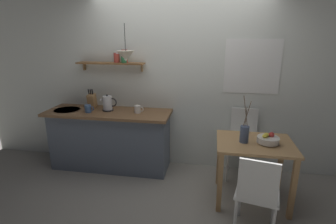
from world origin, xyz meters
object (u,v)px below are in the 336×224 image
object	(u,v)px
knife_block	(92,100)
twig_vase	(244,134)
dining_chair_near	(257,192)
electric_kettle	(108,103)
fruit_bowl	(268,139)
dining_table	(254,153)
coffee_mug_by_sink	(88,109)
pendant_lamp	(126,56)
dining_chair_far	(243,140)
coffee_mug_spare	(138,109)

from	to	relation	value
knife_block	twig_vase	bearing A→B (deg)	-16.82
dining_chair_near	electric_kettle	distance (m)	2.35
fruit_bowl	dining_table	bearing A→B (deg)	173.15
coffee_mug_by_sink	twig_vase	bearing A→B (deg)	-11.26
knife_block	pendant_lamp	size ratio (longest dim) A/B	0.62
dining_chair_far	fruit_bowl	world-z (taller)	dining_chair_far
twig_vase	pendant_lamp	xyz separation A→B (m)	(-1.55, 0.47, 0.83)
dining_chair_far	fruit_bowl	bearing A→B (deg)	-72.89
twig_vase	knife_block	world-z (taller)	twig_vase
dining_chair_far	knife_block	size ratio (longest dim) A/B	3.29
dining_chair_near	electric_kettle	world-z (taller)	electric_kettle
electric_kettle	knife_block	xyz separation A→B (m)	(-0.29, 0.10, 0.01)
fruit_bowl	electric_kettle	world-z (taller)	electric_kettle
dining_chair_near	knife_block	world-z (taller)	knife_block
knife_block	coffee_mug_by_sink	size ratio (longest dim) A/B	2.15
dining_chair_near	dining_chair_far	size ratio (longest dim) A/B	0.92
twig_vase	electric_kettle	bearing A→B (deg)	163.50
twig_vase	knife_block	xyz separation A→B (m)	(-2.19, 0.66, 0.14)
twig_vase	knife_block	size ratio (longest dim) A/B	1.89
fruit_bowl	coffee_mug_by_sink	bearing A→B (deg)	170.11
pendant_lamp	dining_chair_far	bearing A→B (deg)	6.28
dining_table	knife_block	world-z (taller)	knife_block
knife_block	coffee_mug_by_sink	world-z (taller)	knife_block
dining_chair_far	fruit_bowl	size ratio (longest dim) A/B	3.93
dining_table	dining_chair_near	xyz separation A→B (m)	(-0.04, -0.63, -0.12)
dining_chair_near	twig_vase	size ratio (longest dim) A/B	1.60
knife_block	coffee_mug_spare	bearing A→B (deg)	-10.28
dining_table	twig_vase	size ratio (longest dim) A/B	1.57
fruit_bowl	electric_kettle	size ratio (longest dim) A/B	1.00
twig_vase	pendant_lamp	size ratio (longest dim) A/B	1.17
dining_chair_near	coffee_mug_by_sink	xyz separation A→B (m)	(-2.23, 1.03, 0.45)
dining_chair_far	dining_chair_near	bearing A→B (deg)	-89.14
pendant_lamp	electric_kettle	bearing A→B (deg)	165.06
dining_chair_far	knife_block	world-z (taller)	knife_block
dining_chair_near	coffee_mug_spare	xyz separation A→B (m)	(-1.52, 1.13, 0.45)
electric_kettle	coffee_mug_by_sink	size ratio (longest dim) A/B	1.80
coffee_mug_spare	fruit_bowl	bearing A→B (deg)	-16.94
dining_chair_near	fruit_bowl	xyz separation A→B (m)	(0.18, 0.61, 0.32)
dining_table	dining_chair_near	distance (m)	0.64
dining_table	electric_kettle	xyz separation A→B (m)	(-2.02, 0.54, 0.38)
dining_chair_far	electric_kettle	size ratio (longest dim) A/B	3.93
electric_kettle	coffee_mug_by_sink	xyz separation A→B (m)	(-0.25, -0.13, -0.05)
coffee_mug_spare	knife_block	bearing A→B (deg)	169.72
twig_vase	knife_block	bearing A→B (deg)	163.18
dining_chair_far	pendant_lamp	size ratio (longest dim) A/B	2.03
dining_chair_near	dining_table	bearing A→B (deg)	85.99
dining_chair_near	coffee_mug_by_sink	size ratio (longest dim) A/B	6.49
dining_chair_far	coffee_mug_by_sink	xyz separation A→B (m)	(-2.21, -0.22, 0.42)
twig_vase	coffee_mug_spare	size ratio (longest dim) A/B	4.18
dining_chair_far	electric_kettle	xyz separation A→B (m)	(-1.96, -0.09, 0.47)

